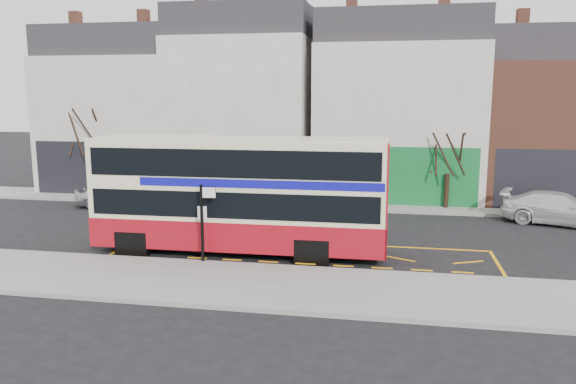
% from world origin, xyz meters
% --- Properties ---
extents(ground, '(120.00, 120.00, 0.00)m').
position_xyz_m(ground, '(0.00, 0.00, 0.00)').
color(ground, black).
rests_on(ground, ground).
extents(pavement, '(40.00, 4.00, 0.15)m').
position_xyz_m(pavement, '(0.00, -2.30, 0.07)').
color(pavement, gray).
rests_on(pavement, ground).
extents(kerb, '(40.00, 0.15, 0.15)m').
position_xyz_m(kerb, '(0.00, -0.38, 0.07)').
color(kerb, gray).
rests_on(kerb, ground).
extents(far_pavement, '(50.00, 3.00, 0.15)m').
position_xyz_m(far_pavement, '(0.00, 11.00, 0.07)').
color(far_pavement, gray).
rests_on(far_pavement, ground).
extents(road_markings, '(14.00, 3.40, 0.01)m').
position_xyz_m(road_markings, '(0.00, 1.60, 0.01)').
color(road_markings, '#FFAC0D').
rests_on(road_markings, ground).
extents(terrace_far_left, '(8.00, 8.01, 10.80)m').
position_xyz_m(terrace_far_left, '(-13.50, 14.99, 4.82)').
color(terrace_far_left, silver).
rests_on(terrace_far_left, ground).
extents(terrace_left, '(8.00, 8.01, 11.80)m').
position_xyz_m(terrace_left, '(-5.50, 14.99, 5.32)').
color(terrace_left, silver).
rests_on(terrace_left, ground).
extents(terrace_green_shop, '(9.00, 8.01, 11.30)m').
position_xyz_m(terrace_green_shop, '(3.50, 14.99, 5.07)').
color(terrace_green_shop, silver).
rests_on(terrace_green_shop, ground).
extents(terrace_right, '(9.00, 8.01, 10.30)m').
position_xyz_m(terrace_right, '(12.50, 14.99, 4.57)').
color(terrace_right, brown).
rests_on(terrace_right, ground).
extents(double_decker_bus, '(10.84, 2.63, 4.32)m').
position_xyz_m(double_decker_bus, '(-2.25, 1.32, 2.27)').
color(double_decker_bus, beige).
rests_on(double_decker_bus, ground).
extents(bus_stop_post, '(0.68, 0.13, 2.70)m').
position_xyz_m(bus_stop_post, '(-3.11, -0.39, 1.79)').
color(bus_stop_post, black).
rests_on(bus_stop_post, pavement).
extents(car_silver, '(4.28, 2.62, 1.36)m').
position_xyz_m(car_silver, '(-11.10, 8.63, 0.68)').
color(car_silver, '#B2B2B7').
rests_on(car_silver, ground).
extents(car_grey, '(4.73, 1.83, 1.54)m').
position_xyz_m(car_grey, '(-1.87, 8.75, 0.77)').
color(car_grey, '#3F4247').
rests_on(car_grey, ground).
extents(car_white, '(5.45, 3.55, 1.47)m').
position_xyz_m(car_white, '(10.84, 8.43, 0.73)').
color(car_white, silver).
rests_on(car_white, ground).
extents(street_tree_left, '(3.02, 3.02, 6.53)m').
position_xyz_m(street_tree_left, '(-14.04, 11.39, 4.46)').
color(street_tree_left, '#2E2014').
rests_on(street_tree_left, ground).
extents(street_tree_right, '(2.36, 2.36, 5.10)m').
position_xyz_m(street_tree_right, '(6.04, 10.79, 3.47)').
color(street_tree_right, '#2E2014').
rests_on(street_tree_right, ground).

